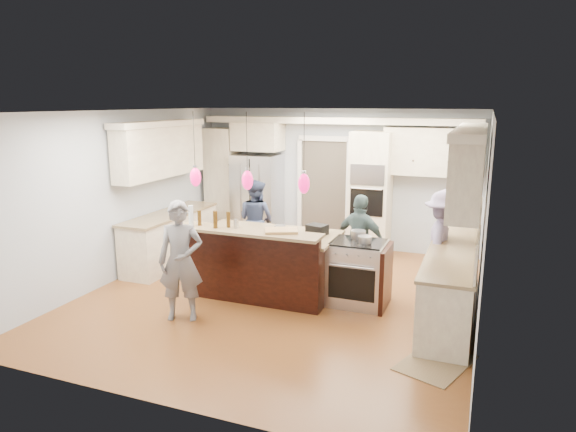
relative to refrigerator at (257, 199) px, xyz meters
name	(u,v)px	position (x,y,z in m)	size (l,w,h in m)	color
ground_plane	(280,296)	(1.55, -2.64, -0.90)	(6.00, 6.00, 0.00)	brown
room_shell	(279,175)	(1.55, -2.64, 0.92)	(5.54, 6.04, 2.72)	#B2BCC6
refrigerator	(257,199)	(0.00, 0.00, 0.00)	(0.90, 0.70, 1.80)	#B7B7BC
oven_column	(370,194)	(2.30, 0.03, 0.25)	(0.72, 0.69, 2.30)	#F3EAC5
back_upper_cabinets	(297,162)	(0.80, 0.12, 0.77)	(5.30, 0.61, 2.54)	#F3EAC5
right_counter_run	(458,238)	(3.99, -2.34, 0.16)	(0.64, 3.10, 2.51)	#F3EAC5
left_cabinets	(167,205)	(-0.89, -1.84, 0.16)	(0.64, 2.30, 2.51)	#F3EAC5
kitchen_island	(266,262)	(1.30, -2.57, -0.42)	(2.10, 1.46, 1.12)	black
island_range	(359,273)	(2.71, -2.49, -0.44)	(0.82, 0.71, 0.92)	#B7B7BC
pendant_lights	(247,180)	(1.30, -3.15, 0.90)	(1.75, 0.15, 1.03)	black
person_bar_end	(181,261)	(0.65, -3.84, -0.10)	(0.58, 0.38, 1.60)	slate
person_far_left	(256,220)	(0.45, -1.05, -0.17)	(0.71, 0.55, 1.46)	navy
person_far_right	(360,241)	(2.55, -1.79, -0.17)	(0.85, 0.36, 1.46)	#445E60
person_range_side	(444,246)	(3.80, -1.93, -0.08)	(1.05, 0.61, 1.63)	#867AA5
floor_rug	(436,363)	(3.91, -3.88, -0.89)	(0.62, 0.90, 0.01)	olive
water_bottle	(191,216)	(0.46, -3.25, 0.37)	(0.07, 0.07, 0.29)	silver
beer_bottle_a	(199,218)	(0.56, -3.18, 0.33)	(0.05, 0.05, 0.22)	#422A0B
beer_bottle_b	(215,220)	(0.84, -3.24, 0.34)	(0.06, 0.06, 0.24)	#422A0B
beer_bottle_c	(228,219)	(0.99, -3.13, 0.33)	(0.06, 0.06, 0.22)	#422A0B
drink_can	(236,224)	(1.11, -3.13, 0.28)	(0.07, 0.07, 0.12)	#B7B7BC
cutting_board	(281,231)	(1.77, -3.11, 0.24)	(0.43, 0.31, 0.03)	tan
pot_large	(358,235)	(2.65, -2.36, 0.08)	(0.21, 0.21, 0.12)	#B7B7BC
pot_small	(365,239)	(2.78, -2.53, 0.07)	(0.19, 0.19, 0.10)	#B7B7BC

